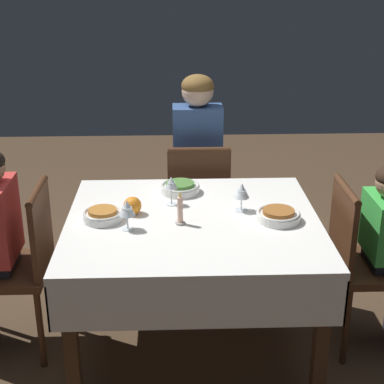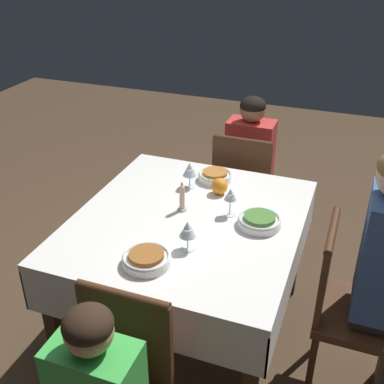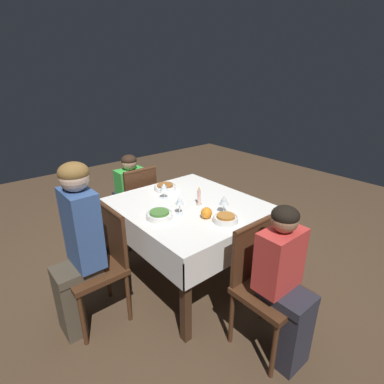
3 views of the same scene
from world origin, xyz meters
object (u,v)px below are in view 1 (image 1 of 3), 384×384
bowl_east (278,215)px  wine_glass_east (242,192)px  candle_centerpiece (180,212)px  dining_table (193,236)px  orange_fruit (133,206)px  chair_north (198,201)px  chair_east (363,258)px  wine_glass_west (127,209)px  bowl_north (180,188)px  chair_west (20,260)px  wine_glass_north (171,184)px  person_adult_denim (197,161)px  bowl_west (103,215)px

bowl_east → wine_glass_east: bearing=142.5°
bowl_east → candle_centerpiece: 0.47m
dining_table → orange_fruit: orange_fruit is taller
chair_north → chair_east: bearing=136.2°
wine_glass_west → chair_north: bearing=68.1°
bowl_north → candle_centerpiece: candle_centerpiece is taller
candle_centerpiece → orange_fruit: candle_centerpiece is taller
bowl_east → wine_glass_west: bearing=-174.2°
wine_glass_west → bowl_east: bearing=5.8°
chair_north → wine_glass_east: bearing=104.2°
chair_west → orange_fruit: chair_west is taller
orange_fruit → chair_east: bearing=-1.7°
wine_glass_north → wine_glass_east: (0.34, -0.09, -0.01)m
bowl_east → wine_glass_east: size_ratio=1.45×
bowl_north → wine_glass_east: size_ratio=1.45×
person_adult_denim → bowl_east: 1.04m
wine_glass_east → wine_glass_north: bearing=164.9°
person_adult_denim → orange_fruit: (-0.35, -0.87, 0.07)m
chair_east → wine_glass_east: size_ratio=6.23×
orange_fruit → wine_glass_east: bearing=2.3°
chair_north → wine_glass_east: size_ratio=6.23×
dining_table → chair_west: 0.87m
person_adult_denim → bowl_east: person_adult_denim is taller
person_adult_denim → bowl_north: (-0.12, -0.60, 0.06)m
bowl_east → chair_north: bearing=112.3°
bowl_north → bowl_west: bearing=-137.1°
bowl_north → bowl_east: bearing=-39.4°
bowl_east → dining_table: bearing=175.2°
wine_glass_north → wine_glass_west: wine_glass_north is taller
person_adult_denim → dining_table: bearing=86.2°
wine_glass_west → chair_west: bearing=162.6°
person_adult_denim → chair_west: bearing=43.6°
chair_north → person_adult_denim: size_ratio=0.70×
chair_east → wine_glass_west: 1.22m
dining_table → orange_fruit: bearing=166.5°
dining_table → bowl_east: 0.42m
person_adult_denim → candle_centerpiece: bearing=83.0°
person_adult_denim → wine_glass_west: person_adult_denim is taller
chair_north → orange_fruit: bearing=64.3°
chair_east → bowl_east: (-0.46, -0.07, 0.27)m
dining_table → bowl_north: 0.37m
chair_west → chair_east: (1.72, -0.03, 0.00)m
bowl_east → candle_centerpiece: (-0.46, -0.02, 0.03)m
person_adult_denim → chair_north: bearing=90.0°
chair_west → person_adult_denim: 1.29m
chair_north → bowl_north: 0.54m
bowl_west → candle_centerpiece: candle_centerpiece is taller
chair_west → wine_glass_west: size_ratio=6.16×
bowl_west → candle_centerpiece: bearing=-8.1°
chair_east → bowl_north: 1.00m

